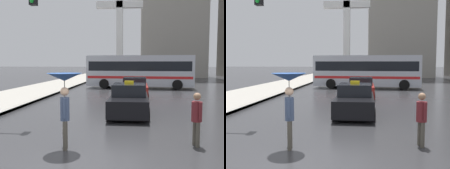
# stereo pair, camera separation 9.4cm
# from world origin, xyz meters

# --- Properties ---
(ground_plane) EXTENTS (300.00, 300.00, 0.00)m
(ground_plane) POSITION_xyz_m (0.00, 0.00, 0.00)
(ground_plane) COLOR #2D2D30
(taxi) EXTENTS (1.91, 4.08, 1.67)m
(taxi) POSITION_xyz_m (1.34, 6.44, 0.69)
(taxi) COLOR black
(taxi) RESTS_ON ground_plane
(sedan_red) EXTENTS (1.91, 4.12, 1.48)m
(sedan_red) POSITION_xyz_m (1.51, 12.39, 0.69)
(sedan_red) COLOR maroon
(sedan_red) RESTS_ON ground_plane
(city_bus) EXTENTS (10.47, 3.27, 3.24)m
(city_bus) POSITION_xyz_m (1.89, 19.96, 1.80)
(city_bus) COLOR #B2B7C1
(city_bus) RESTS_ON ground_plane
(pedestrian_with_umbrella) EXTENTS (1.01, 1.01, 2.25)m
(pedestrian_with_umbrella) POSITION_xyz_m (-0.35, 1.14, 1.81)
(pedestrian_with_umbrella) COLOR #4C473D
(pedestrian_with_umbrella) RESTS_ON ground_plane
(pedestrian_man) EXTENTS (0.38, 0.47, 1.65)m
(pedestrian_man) POSITION_xyz_m (3.55, 1.80, 0.97)
(pedestrian_man) COLOR #4C473D
(pedestrian_man) RESTS_ON ground_plane
(monument_cross) EXTENTS (6.43, 0.90, 14.62)m
(monument_cross) POSITION_xyz_m (-0.89, 30.69, 8.29)
(monument_cross) COLOR white
(monument_cross) RESTS_ON ground_plane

